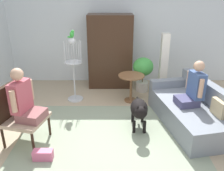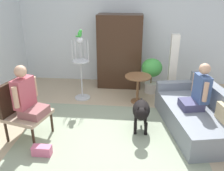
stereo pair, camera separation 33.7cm
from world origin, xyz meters
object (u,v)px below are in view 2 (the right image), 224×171
at_px(bird_cage_stand, 81,69).
at_px(parrot, 80,34).
at_px(person_on_armchair, 27,96).
at_px(column_lamp, 173,66).
at_px(armchair, 20,107).
at_px(dog, 141,111).
at_px(couch, 196,114).
at_px(person_on_couch, 199,91).
at_px(armoire_cabinet, 120,52).
at_px(potted_plant, 152,71).
at_px(round_end_table, 138,83).
at_px(handbag, 42,151).

distance_m(bird_cage_stand, parrot, 0.79).
relative_size(person_on_armchair, column_lamp, 0.58).
xyz_separation_m(bird_cage_stand, parrot, (0.01, 0.00, 0.79)).
distance_m(armchair, dog, 2.10).
bearing_deg(dog, armchair, -170.30).
height_order(couch, armchair, armchair).
height_order(couch, person_on_couch, person_on_couch).
height_order(couch, dog, couch).
xyz_separation_m(couch, armoire_cabinet, (-1.56, 1.95, 0.65)).
bearing_deg(column_lamp, person_on_armchair, -141.75).
distance_m(couch, bird_cage_stand, 2.64).
bearing_deg(potted_plant, person_on_couch, -65.63).
relative_size(dog, armoire_cabinet, 0.48).
bearing_deg(potted_plant, bird_cage_stand, -162.68).
distance_m(round_end_table, parrot, 1.68).
height_order(round_end_table, parrot, parrot).
bearing_deg(armchair, person_on_armchair, -14.40).
bearing_deg(person_on_armchair, dog, 11.79).
xyz_separation_m(couch, round_end_table, (-1.08, 0.98, 0.17)).
relative_size(potted_plant, armoire_cabinet, 0.47).
xyz_separation_m(armchair, round_end_table, (2.00, 1.53, -0.11)).
bearing_deg(couch, potted_plant, 115.66).
bearing_deg(armchair, bird_cage_stand, 66.19).
relative_size(parrot, column_lamp, 0.12).
bearing_deg(armchair, couch, 10.22).
xyz_separation_m(person_on_couch, handbag, (-2.53, -1.03, -0.67)).
distance_m(potted_plant, handbag, 3.22).
xyz_separation_m(armoire_cabinet, handbag, (-1.01, -3.01, -0.84)).
height_order(potted_plant, armoire_cabinet, armoire_cabinet).
height_order(parrot, handbag, parrot).
bearing_deg(dog, round_end_table, 92.90).
distance_m(parrot, potted_plant, 1.95).
distance_m(person_on_armchair, bird_cage_stand, 1.73).
distance_m(couch, handbag, 2.78).
bearing_deg(armoire_cabinet, potted_plant, -25.71).
xyz_separation_m(armchair, person_on_armchair, (0.17, -0.04, 0.23)).
height_order(couch, round_end_table, couch).
height_order(person_on_armchair, handbag, person_on_armchair).
xyz_separation_m(person_on_armchair, potted_plant, (2.17, 2.15, -0.23)).
height_order(parrot, armoire_cabinet, armoire_cabinet).
xyz_separation_m(column_lamp, handbag, (-2.30, -2.55, -0.65)).
height_order(potted_plant, column_lamp, column_lamp).
height_order(person_on_couch, bird_cage_stand, bird_cage_stand).
height_order(parrot, potted_plant, parrot).
relative_size(armchair, bird_cage_stand, 0.69).
bearing_deg(handbag, dog, 29.11).
bearing_deg(parrot, person_on_couch, -24.77).
relative_size(potted_plant, column_lamp, 0.59).
bearing_deg(parrot, potted_plant, 17.44).
distance_m(dog, armoire_cabinet, 2.28).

